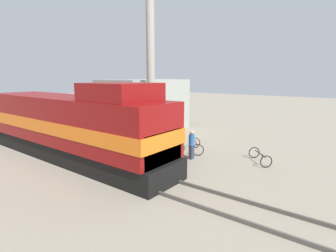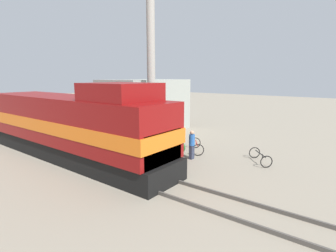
{
  "view_description": "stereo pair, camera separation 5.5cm",
  "coord_description": "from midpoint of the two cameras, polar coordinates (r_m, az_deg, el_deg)",
  "views": [
    {
      "loc": [
        -8.47,
        -9.73,
        4.76
      ],
      "look_at": [
        1.2,
        -2.38,
        2.46
      ],
      "focal_mm": 28.0,
      "sensor_mm": 36.0,
      "label": 1
    },
    {
      "loc": [
        -8.44,
        -9.78,
        4.76
      ],
      "look_at": [
        1.2,
        -2.38,
        2.46
      ],
      "focal_mm": 28.0,
      "sensor_mm": 36.0,
      "label": 2
    }
  ],
  "objects": [
    {
      "name": "ground_plane",
      "position": [
        13.76,
        -11.02,
        -9.72
      ],
      "size": [
        120.0,
        120.0,
        0.0
      ],
      "primitive_type": "plane",
      "color": "gray"
    },
    {
      "name": "rail_near",
      "position": [
        13.3,
        -13.38,
        -10.2
      ],
      "size": [
        0.08,
        30.15,
        0.15
      ],
      "primitive_type": "cube",
      "color": "#4C4742",
      "rests_on": "ground_plane"
    },
    {
      "name": "rail_far",
      "position": [
        14.19,
        -8.84,
        -8.69
      ],
      "size": [
        0.08,
        30.15,
        0.15
      ],
      "primitive_type": "cube",
      "color": "#4C4742",
      "rests_on": "ground_plane"
    },
    {
      "name": "locomotive",
      "position": [
        15.91,
        -19.5,
        -0.07
      ],
      "size": [
        3.03,
        14.4,
        4.47
      ],
      "color": "black",
      "rests_on": "ground_plane"
    },
    {
      "name": "utility_pole",
      "position": [
        18.51,
        -3.63,
        14.08
      ],
      "size": [
        1.8,
        0.57,
        11.64
      ],
      "color": "#9E998E",
      "rests_on": "ground_plane"
    },
    {
      "name": "vendor_umbrella",
      "position": [
        16.02,
        -0.64,
        0.36
      ],
      "size": [
        2.23,
        2.23,
        2.13
      ],
      "color": "#4C4C4C",
      "rests_on": "ground_plane"
    },
    {
      "name": "billboard_sign",
      "position": [
        18.84,
        -8.76,
        4.46
      ],
      "size": [
        1.64,
        0.12,
        3.68
      ],
      "color": "#595959",
      "rests_on": "ground_plane"
    },
    {
      "name": "shrub_cluster",
      "position": [
        16.42,
        2.56,
        -4.72
      ],
      "size": [
        0.78,
        0.78,
        0.78
      ],
      "primitive_type": "sphere",
      "color": "#2D722D",
      "rests_on": "ground_plane"
    },
    {
      "name": "person_bystander",
      "position": [
        15.31,
        5.31,
        -3.84
      ],
      "size": [
        0.34,
        0.34,
        1.7
      ],
      "color": "#2D3347",
      "rests_on": "ground_plane"
    },
    {
      "name": "bicycle",
      "position": [
        16.93,
        6.33,
        -4.36
      ],
      "size": [
        1.87,
        1.67,
        0.73
      ],
      "rotation": [
        0.0,
        0.0,
        2.22
      ],
      "color": "black",
      "rests_on": "ground_plane"
    },
    {
      "name": "bicycle_spare",
      "position": [
        15.63,
        19.52,
        -6.33
      ],
      "size": [
        1.74,
        1.62,
        0.66
      ],
      "rotation": [
        0.0,
        0.0,
        -0.87
      ],
      "color": "black",
      "rests_on": "ground_plane"
    },
    {
      "name": "building_block_distant",
      "position": [
        22.94,
        -4.86,
        4.41
      ],
      "size": [
        7.36,
        4.48,
        4.51
      ],
      "primitive_type": "cube",
      "color": "#999E93",
      "rests_on": "ground_plane"
    }
  ]
}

